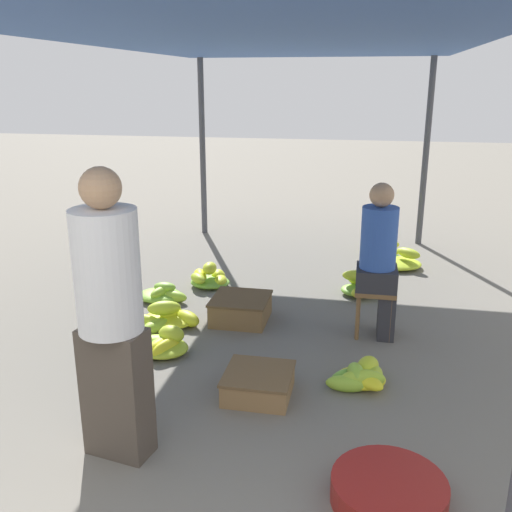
{
  "coord_description": "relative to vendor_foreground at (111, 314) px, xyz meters",
  "views": [
    {
      "loc": [
        0.81,
        -1.88,
        2.11
      ],
      "look_at": [
        0.0,
        2.15,
        0.85
      ],
      "focal_mm": 40.0,
      "sensor_mm": 36.0,
      "label": 1
    }
  ],
  "objects": [
    {
      "name": "banana_pile_left_2",
      "position": [
        -0.27,
        2.86,
        -0.79
      ],
      "size": [
        0.45,
        0.46,
        0.27
      ],
      "color": "#B2CC2C",
      "rests_on": "ground"
    },
    {
      "name": "banana_pile_left_3",
      "position": [
        -0.61,
        2.38,
        -0.82
      ],
      "size": [
        0.53,
        0.52,
        0.18
      ],
      "color": "#92BF32",
      "rests_on": "ground"
    },
    {
      "name": "banana_pile_right_0",
      "position": [
        1.38,
        1.06,
        -0.81
      ],
      "size": [
        0.44,
        0.5,
        0.17
      ],
      "color": "#87BA34",
      "rests_on": "ground"
    },
    {
      "name": "stool",
      "position": [
        1.46,
        1.97,
        -0.54
      ],
      "size": [
        0.34,
        0.34,
        0.43
      ],
      "color": "brown",
      "rests_on": "ground"
    },
    {
      "name": "banana_pile_left_0",
      "position": [
        -0.35,
        1.78,
        -0.81
      ],
      "size": [
        0.67,
        0.56,
        0.24
      ],
      "color": "#CED727",
      "rests_on": "ground"
    },
    {
      "name": "basin_black",
      "position": [
        1.55,
        -0.13,
        -0.81
      ],
      "size": [
        0.6,
        0.6,
        0.14
      ],
      "color": "maroon",
      "rests_on": "ground"
    },
    {
      "name": "crate_near",
      "position": [
        0.68,
        0.78,
        -0.79
      ],
      "size": [
        0.47,
        0.47,
        0.18
      ],
      "color": "olive",
      "rests_on": "ground"
    },
    {
      "name": "banana_pile_right_1",
      "position": [
        1.36,
        2.92,
        -0.78
      ],
      "size": [
        0.51,
        0.52,
        0.25
      ],
      "color": "#95C031",
      "rests_on": "ground"
    },
    {
      "name": "banana_pile_left_1",
      "position": [
        -0.22,
        1.25,
        -0.81
      ],
      "size": [
        0.47,
        0.4,
        0.22
      ],
      "color": "yellow",
      "rests_on": "ground"
    },
    {
      "name": "banana_pile_right_2",
      "position": [
        1.71,
        3.94,
        -0.81
      ],
      "size": [
        0.58,
        0.52,
        0.24
      ],
      "color": "yellow",
      "rests_on": "ground"
    },
    {
      "name": "vendor_foreground",
      "position": [
        0.0,
        0.0,
        0.0
      ],
      "size": [
        0.42,
        0.42,
        1.7
      ],
      "color": "#4C4238",
      "rests_on": "ground"
    },
    {
      "name": "vendor_seated",
      "position": [
        1.48,
        1.97,
        -0.19
      ],
      "size": [
        0.35,
        0.34,
        1.33
      ],
      "color": "#2D2D33",
      "rests_on": "ground"
    },
    {
      "name": "banana_pile_right_3",
      "position": [
        1.56,
        4.47,
        -0.76
      ],
      "size": [
        0.46,
        0.4,
        0.32
      ],
      "color": "yellow",
      "rests_on": "ground"
    },
    {
      "name": "canopy_post_back_right",
      "position": [
        2.05,
        5.04,
        0.33
      ],
      "size": [
        0.08,
        0.08,
        2.41
      ],
      "primitive_type": "cylinder",
      "color": "#4C4C51",
      "rests_on": "ground"
    },
    {
      "name": "crate_mid",
      "position": [
        0.27,
        2.03,
        -0.77
      ],
      "size": [
        0.51,
        0.51,
        0.23
      ],
      "color": "brown",
      "rests_on": "ground"
    },
    {
      "name": "canopy_post_back_left",
      "position": [
        -0.96,
        5.04,
        0.33
      ],
      "size": [
        0.08,
        0.08,
        2.41
      ],
      "primitive_type": "cylinder",
      "color": "#4C4C51",
      "rests_on": "ground"
    },
    {
      "name": "canopy_tarp",
      "position": [
        0.55,
        2.27,
        1.55
      ],
      "size": [
        3.41,
        5.95,
        0.04
      ],
      "primitive_type": "cube",
      "color": "#33569E",
      "rests_on": "canopy_post_front_left"
    }
  ]
}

